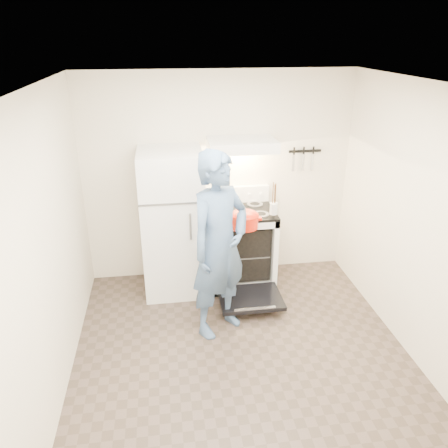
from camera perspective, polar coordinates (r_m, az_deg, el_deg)
The scene contains 15 objects.
floor at distance 4.33m, azimuth 2.69°, elevation -17.64°, with size 3.60×3.60×0.00m, color #4B3C35.
back_wall at distance 5.27m, azimuth -0.71°, elevation 5.99°, with size 3.20×0.02×2.50m, color beige.
refrigerator at distance 5.05m, azimuth -6.70°, elevation 0.13°, with size 0.70×0.70×1.70m, color white.
stove_body at distance 5.31m, azimuth 2.26°, elevation -3.12°, with size 0.76×0.65×0.92m, color white.
cooktop at distance 5.11m, azimuth 2.34°, elevation 1.63°, with size 0.76×0.65×0.03m, color black.
backsplash at distance 5.33m, azimuth 1.81°, elevation 3.92°, with size 0.76×0.07×0.20m, color white.
oven_door at distance 4.97m, azimuth 3.44°, elevation -9.64°, with size 0.70×0.54×0.04m, color black.
oven_rack at distance 5.32m, azimuth 2.25°, elevation -3.31°, with size 0.60×0.52×0.01m, color gray.
range_hood at distance 4.95m, azimuth 2.33°, elevation 10.31°, with size 0.76×0.50×0.12m, color white.
knife_strip at distance 5.41m, azimuth 10.53°, elevation 9.36°, with size 0.40×0.02×0.03m, color black.
pizza_stone at distance 5.25m, azimuth 1.43°, elevation -3.53°, with size 0.31×0.31×0.02m, color #96754B.
tea_kettle at distance 5.21m, azimuth -0.99°, elevation 3.77°, with size 0.21×0.17×0.26m, color silver, non-canonical shape.
utensil_jar at distance 4.93m, azimuth 6.51°, elevation 2.01°, with size 0.09×0.09×0.13m, color silver.
person at distance 4.24m, azimuth -0.60°, elevation -2.93°, with size 0.69×0.46×1.91m, color #324C72.
dutch_oven at distance 4.57m, azimuth 2.66°, elevation 0.39°, with size 0.37×0.30×0.24m, color red, non-canonical shape.
Camera 1 is at (-0.66, -3.18, 2.86)m, focal length 35.00 mm.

